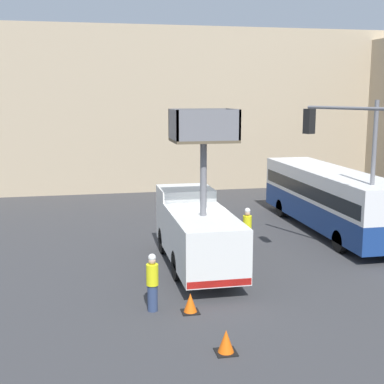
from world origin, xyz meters
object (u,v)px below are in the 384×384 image
object	(u,v)px
road_worker_near_truck	(152,282)
traffic_cone_near_truck	(190,304)
utility_truck	(196,228)
city_bus	(329,196)
traffic_cone_mid_road	(226,342)
traffic_light_pole	(352,154)
road_worker_directing	(247,229)

from	to	relation	value
road_worker_near_truck	traffic_cone_near_truck	distance (m)	1.36
utility_truck	city_bus	world-z (taller)	utility_truck
traffic_cone_mid_road	traffic_light_pole	bearing A→B (deg)	43.67
road_worker_near_truck	traffic_cone_near_truck	world-z (taller)	road_worker_near_truck
city_bus	road_worker_near_truck	size ratio (longest dim) A/B	6.03
traffic_light_pole	road_worker_near_truck	bearing A→B (deg)	-158.03
road_worker_directing	traffic_cone_near_truck	world-z (taller)	road_worker_directing
road_worker_near_truck	traffic_cone_mid_road	size ratio (longest dim) A/B	2.91
utility_truck	road_worker_directing	size ratio (longest dim) A/B	3.63
utility_truck	city_bus	distance (m)	8.79
road_worker_near_truck	traffic_light_pole	bearing A→B (deg)	-140.56
utility_truck	city_bus	size ratio (longest dim) A/B	0.62
traffic_light_pole	traffic_cone_mid_road	distance (m)	10.32
road_worker_directing	road_worker_near_truck	bearing A→B (deg)	157.99
road_worker_directing	traffic_cone_mid_road	bearing A→B (deg)	177.82
road_worker_near_truck	traffic_cone_near_truck	xyz separation A→B (m)	(1.13, -0.37, -0.64)
city_bus	traffic_cone_mid_road	bearing A→B (deg)	161.11
traffic_cone_near_truck	traffic_light_pole	bearing A→B (deg)	27.37
utility_truck	traffic_cone_near_truck	size ratio (longest dim) A/B	11.15
traffic_light_pole	city_bus	bearing A→B (deg)	72.98
utility_truck	road_worker_directing	distance (m)	3.29
road_worker_near_truck	road_worker_directing	size ratio (longest dim) A/B	0.97
traffic_light_pole	traffic_cone_near_truck	distance (m)	9.14
traffic_light_pole	road_worker_directing	bearing A→B (deg)	146.48
city_bus	traffic_light_pole	world-z (taller)	traffic_light_pole
traffic_light_pole	road_worker_directing	xyz separation A→B (m)	(-3.51, 2.32, -3.44)
road_worker_directing	traffic_cone_mid_road	size ratio (longest dim) A/B	2.99
city_bus	utility_truck	bearing A→B (deg)	137.10
city_bus	traffic_cone_mid_road	size ratio (longest dim) A/B	17.57
city_bus	traffic_light_pole	bearing A→B (deg)	-179.69
utility_truck	road_worker_directing	xyz separation A→B (m)	(2.64, 1.86, -0.64)
traffic_cone_near_truck	traffic_cone_mid_road	size ratio (longest dim) A/B	0.97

